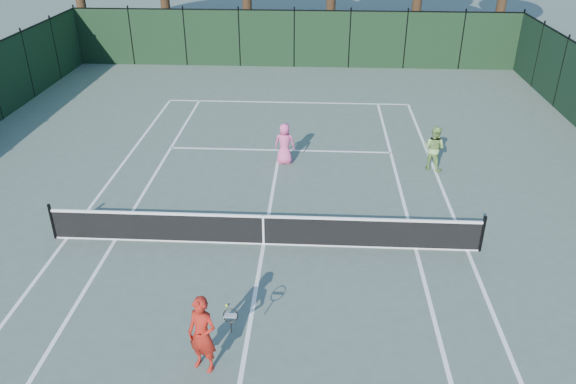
# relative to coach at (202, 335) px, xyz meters

# --- Properties ---
(ground) EXTENTS (90.00, 90.00, 0.00)m
(ground) POSITION_rel_coach_xyz_m (0.75, 4.56, -0.85)
(ground) COLOR #4B5B4F
(ground) RESTS_ON ground
(sideline_doubles_left) EXTENTS (0.10, 23.77, 0.01)m
(sideline_doubles_left) POSITION_rel_coach_xyz_m (-4.74, 4.56, -0.85)
(sideline_doubles_left) COLOR white
(sideline_doubles_left) RESTS_ON ground
(sideline_doubles_right) EXTENTS (0.10, 23.77, 0.01)m
(sideline_doubles_right) POSITION_rel_coach_xyz_m (6.23, 4.56, -0.85)
(sideline_doubles_right) COLOR white
(sideline_doubles_right) RESTS_ON ground
(sideline_singles_left) EXTENTS (0.10, 23.77, 0.01)m
(sideline_singles_left) POSITION_rel_coach_xyz_m (-3.37, 4.56, -0.85)
(sideline_singles_left) COLOR white
(sideline_singles_left) RESTS_ON ground
(sideline_singles_right) EXTENTS (0.10, 23.77, 0.01)m
(sideline_singles_right) POSITION_rel_coach_xyz_m (4.86, 4.56, -0.85)
(sideline_singles_right) COLOR white
(sideline_singles_right) RESTS_ON ground
(baseline_far) EXTENTS (10.97, 0.10, 0.01)m
(baseline_far) POSITION_rel_coach_xyz_m (0.75, 16.44, -0.85)
(baseline_far) COLOR white
(baseline_far) RESTS_ON ground
(service_line_far) EXTENTS (8.23, 0.10, 0.01)m
(service_line_far) POSITION_rel_coach_xyz_m (0.75, 10.96, -0.85)
(service_line_far) COLOR white
(service_line_far) RESTS_ON ground
(center_service_line) EXTENTS (0.10, 12.80, 0.01)m
(center_service_line) POSITION_rel_coach_xyz_m (0.75, 4.56, -0.85)
(center_service_line) COLOR white
(center_service_line) RESTS_ON ground
(tennis_net) EXTENTS (11.69, 0.09, 1.06)m
(tennis_net) POSITION_rel_coach_xyz_m (0.75, 4.56, -0.38)
(tennis_net) COLOR black
(tennis_net) RESTS_ON ground
(fence_far) EXTENTS (24.00, 0.05, 3.00)m
(fence_far) POSITION_rel_coach_xyz_m (0.75, 22.56, 0.65)
(fence_far) COLOR black
(fence_far) RESTS_ON ground
(coach) EXTENTS (1.06, 0.61, 1.70)m
(coach) POSITION_rel_coach_xyz_m (0.00, 0.00, 0.00)
(coach) COLOR #A61D13
(coach) RESTS_ON ground
(player_pink) EXTENTS (0.77, 0.55, 1.48)m
(player_pink) POSITION_rel_coach_xyz_m (1.00, 9.86, -0.12)
(player_pink) COLOR #E7518F
(player_pink) RESTS_ON ground
(player_green) EXTENTS (0.96, 0.92, 1.57)m
(player_green) POSITION_rel_coach_xyz_m (6.13, 9.65, -0.07)
(player_green) COLOR #88B65B
(player_green) RESTS_ON ground
(loose_ball_midcourt) EXTENTS (0.07, 0.07, 0.07)m
(loose_ball_midcourt) POSITION_rel_coach_xyz_m (0.14, 1.89, -0.82)
(loose_ball_midcourt) COLOR #BEE02D
(loose_ball_midcourt) RESTS_ON ground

